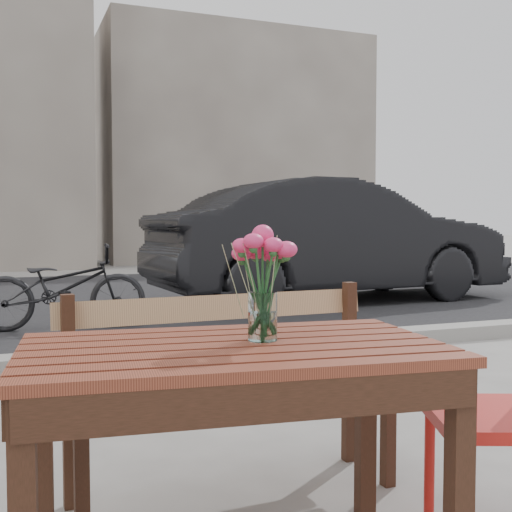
{
  "coord_description": "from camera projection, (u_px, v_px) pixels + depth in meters",
  "views": [
    {
      "loc": [
        -0.78,
        -1.49,
        1.01
      ],
      "look_at": [
        -0.13,
        0.18,
        0.91
      ],
      "focal_mm": 45.0,
      "sensor_mm": 36.0,
      "label": 1
    }
  ],
  "objects": [
    {
      "name": "main_bench",
      "position": [
        228.0,
        366.0,
        2.41
      ],
      "size": [
        1.26,
        0.42,
        0.78
      ],
      "rotation": [
        0.0,
        0.0,
        0.04
      ],
      "color": "#9D7451",
      "rests_on": "ground"
    },
    {
      "name": "bicycle",
      "position": [
        63.0,
        287.0,
        6.02
      ],
      "size": [
        1.58,
        0.67,
        0.81
      ],
      "primitive_type": "imported",
      "rotation": [
        0.0,
        0.0,
        1.48
      ],
      "color": "black",
      "rests_on": "ground"
    },
    {
      "name": "main_vase",
      "position": [
        263.0,
        269.0,
        1.75
      ],
      "size": [
        0.17,
        0.17,
        0.32
      ],
      "color": "white",
      "rests_on": "main_table"
    },
    {
      "name": "parked_car",
      "position": [
        330.0,
        241.0,
        8.25
      ],
      "size": [
        4.74,
        1.92,
        1.53
      ],
      "primitive_type": "imported",
      "rotation": [
        0.0,
        0.0,
        1.64
      ],
      "color": "black",
      "rests_on": "ground"
    },
    {
      "name": "main_table",
      "position": [
        234.0,
        386.0,
        1.71
      ],
      "size": [
        1.18,
        0.77,
        0.68
      ],
      "rotation": [
        0.0,
        0.0,
        -0.12
      ],
      "color": "#552416",
      "rests_on": "ground"
    },
    {
      "name": "backdrop_buildings",
      "position": [
        48.0,
        112.0,
        15.0
      ],
      "size": [
        15.5,
        4.0,
        8.0
      ],
      "color": "slate",
      "rests_on": "ground"
    },
    {
      "name": "street",
      "position": [
        92.0,
        320.0,
        6.44
      ],
      "size": [
        30.0,
        8.12,
        0.12
      ],
      "color": "black",
      "rests_on": "ground"
    }
  ]
}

